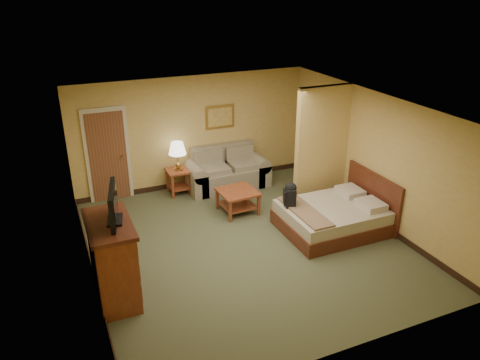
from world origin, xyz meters
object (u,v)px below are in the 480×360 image
coffee_table (238,197)px  dresser (113,260)px  bed (334,216)px  loveseat (227,174)px

coffee_table → dresser: size_ratio=0.61×
coffee_table → bed: 2.04m
loveseat → coffee_table: 1.35m
dresser → bed: 4.34m
loveseat → bed: (1.16, -2.75, -0.03)m
loveseat → dresser: dresser is taller
dresser → coffee_table: bearing=33.5°
coffee_table → bed: bed is taller
loveseat → bed: size_ratio=0.98×
coffee_table → bed: bearing=-44.7°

